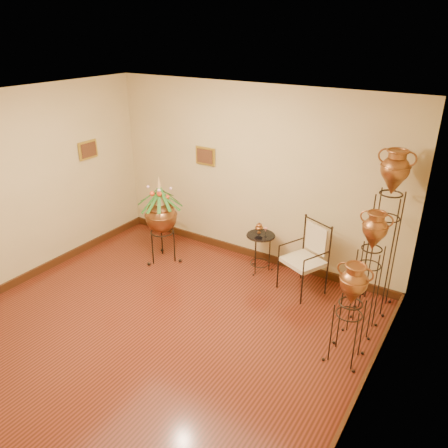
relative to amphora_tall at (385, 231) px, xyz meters
The scene contains 8 objects.
ground 3.25m from the amphora_tall, 135.00° to the right, with size 5.00×5.00×0.00m, color maroon.
room_shell 3.10m from the amphora_tall, 135.17° to the right, with size 5.02×5.02×2.81m.
amphora_tall is the anchor object (origin of this frame).
amphora_mid 0.68m from the amphora_tall, 90.00° to the right, with size 0.48×0.48×1.64m.
amphora_short 1.34m from the amphora_tall, 90.00° to the right, with size 0.40×0.40×1.27m.
planter_urn 3.34m from the amphora_tall, behind, with size 0.91×0.91×1.47m.
armchair 1.18m from the amphora_tall, 169.18° to the right, with size 0.76×0.74×1.05m.
side_table 1.95m from the amphora_tall, behind, with size 0.53×0.53×0.79m.
Camera 1 is at (3.12, -3.21, 3.54)m, focal length 35.00 mm.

